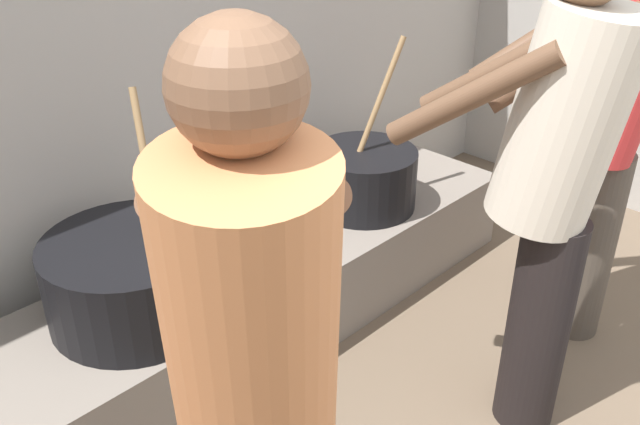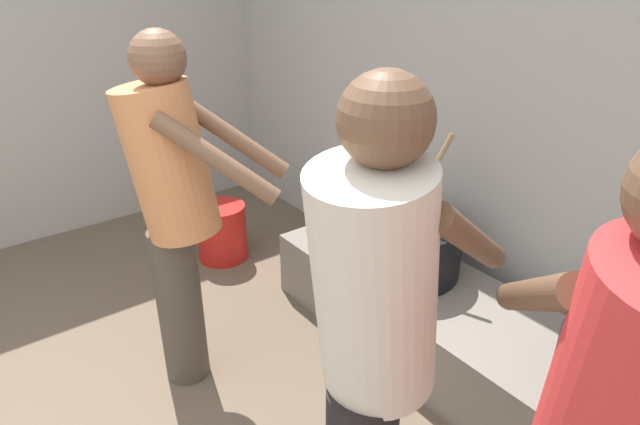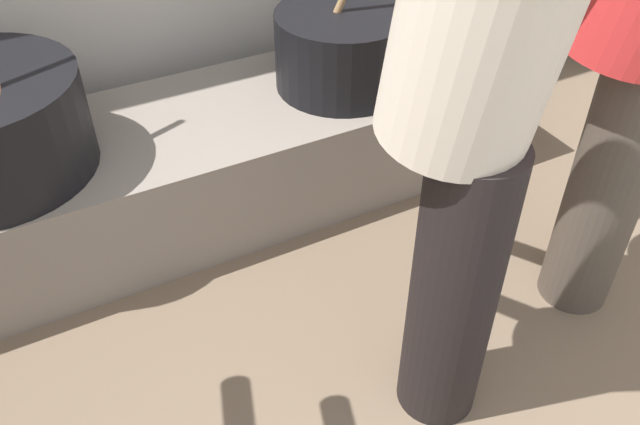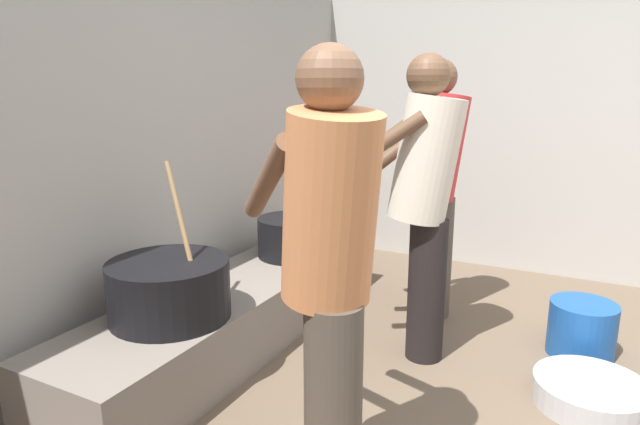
# 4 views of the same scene
# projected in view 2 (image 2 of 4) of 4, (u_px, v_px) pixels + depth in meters

# --- Properties ---
(block_enclosure_rear) EXTENTS (5.23, 0.20, 2.19)m
(block_enclosure_rear) POSITION_uv_depth(u_px,v_px,m) (518.00, 120.00, 2.61)
(block_enclosure_rear) COLOR #ADA8A0
(block_enclosure_rear) RESTS_ON ground_plane
(hearth_ledge) EXTENTS (2.47, 0.60, 0.36)m
(hearth_ledge) POSITION_uv_depth(u_px,v_px,m) (486.00, 355.00, 2.46)
(hearth_ledge) COLOR slate
(hearth_ledge) RESTS_ON ground_plane
(cooking_pot_main) EXTENTS (0.45, 0.45, 0.71)m
(cooking_pot_main) POSITION_uv_depth(u_px,v_px,m) (622.00, 373.00, 1.90)
(cooking_pot_main) COLOR black
(cooking_pot_main) RESTS_ON hearth_ledge
(cooking_pot_secondary) EXTENTS (0.57, 0.57, 0.74)m
(cooking_pot_secondary) POSITION_uv_depth(u_px,v_px,m) (403.00, 244.00, 2.71)
(cooking_pot_secondary) COLOR black
(cooking_pot_secondary) RESTS_ON hearth_ledge
(cook_in_cream_shirt) EXTENTS (0.49, 0.73, 1.61)m
(cook_in_cream_shirt) POSITION_uv_depth(u_px,v_px,m) (373.00, 341.00, 1.40)
(cook_in_cream_shirt) COLOR black
(cook_in_cream_shirt) RESTS_ON ground_plane
(cook_in_orange_shirt) EXTENTS (0.67, 0.71, 1.58)m
(cook_in_orange_shirt) POSITION_uv_depth(u_px,v_px,m) (174.00, 201.00, 2.23)
(cook_in_orange_shirt) COLOR #4C4238
(cook_in_orange_shirt) RESTS_ON ground_plane
(bucket_red_plastic) EXTENTS (0.32, 0.32, 0.37)m
(bucket_red_plastic) POSITION_uv_depth(u_px,v_px,m) (222.00, 232.00, 3.53)
(bucket_red_plastic) COLOR red
(bucket_red_plastic) RESTS_ON ground_plane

